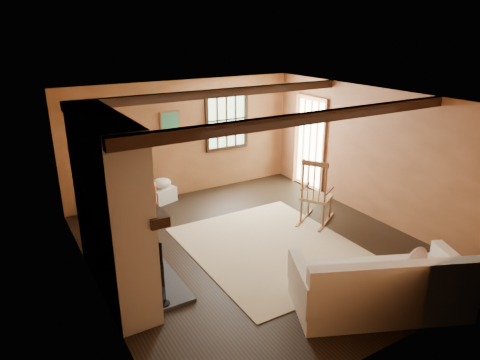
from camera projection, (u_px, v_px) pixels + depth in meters
ground at (255, 245)px, 7.03m from camera, size 5.50×5.50×0.00m
room_envelope at (259, 144)px, 6.79m from camera, size 5.02×5.52×2.44m
fireplace at (112, 212)px, 5.58m from camera, size 1.02×2.30×2.40m
rug at (272, 247)px, 6.96m from camera, size 2.50×3.00×0.01m
rocking_chair at (316, 196)px, 7.71m from camera, size 0.99×0.85×1.22m
sofa at (381, 289)px, 5.34m from camera, size 2.34×1.73×0.87m
firewood_pile at (100, 208)px, 8.15m from camera, size 0.74×0.14×0.27m
laundry_basket at (162, 195)px, 8.74m from camera, size 0.60×0.52×0.30m
basket_pillow at (161, 183)px, 8.65m from camera, size 0.44×0.37×0.20m
armchair at (130, 205)px, 7.72m from camera, size 1.08×1.07×0.71m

